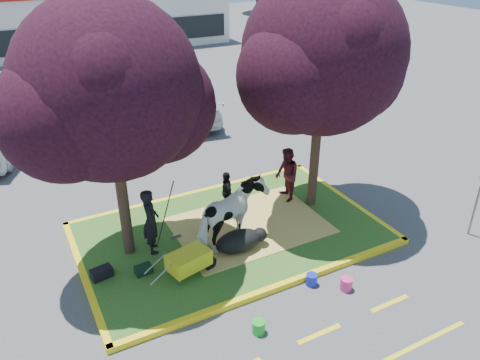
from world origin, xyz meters
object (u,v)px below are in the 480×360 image
handler (151,221)px  wheelbarrow (189,260)px  calf (239,241)px  bucket_pink (346,284)px  cow (232,216)px  bucket_blue (312,280)px  sign_post (480,189)px  bucket_green (258,327)px

handler → wheelbarrow: size_ratio=0.99×
calf → bucket_pink: 2.95m
calf → handler: size_ratio=0.71×
cow → wheelbarrow: (-1.50, -0.68, -0.43)m
handler → bucket_blue: size_ratio=6.03×
sign_post → bucket_blue: bearing=170.2°
calf → handler: (-2.00, 1.04, 0.63)m
handler → wheelbarrow: bearing=-151.8°
handler → wheelbarrow: 1.57m
sign_post → bucket_green: bearing=177.0°
handler → wheelbarrow: (0.45, -1.44, -0.43)m
bucket_green → bucket_blue: 2.06m
wheelbarrow → bucket_pink: bearing=-46.2°
wheelbarrow → sign_post: bearing=-26.6°
calf → bucket_blue: calf is taller
bucket_blue → calf: bearing=117.8°
calf → sign_post: bearing=-4.3°
wheelbarrow → bucket_green: (0.64, -2.26, -0.47)m
handler → bucket_green: 3.96m
bucket_pink → calf: bearing=123.9°
bucket_green → cow: bearing=73.8°
handler → bucket_pink: 5.12m
bucket_green → handler: bearing=106.4°
calf → bucket_pink: (1.64, -2.44, -0.27)m
sign_post → bucket_pink: sign_post is taller
wheelbarrow → bucket_pink: size_ratio=5.72×
wheelbarrow → bucket_green: 2.40m
wheelbarrow → bucket_blue: size_ratio=6.07×
handler → bucket_pink: handler is taller
cow → sign_post: sign_post is taller
calf → bucket_blue: (1.00, -1.91, -0.28)m
handler → bucket_green: size_ratio=5.91×
bucket_green → bucket_blue: bearing=21.3°
wheelbarrow → sign_post: size_ratio=0.76×
bucket_pink → bucket_green: bearing=-175.1°
handler → sign_post: sign_post is taller
handler → sign_post: size_ratio=0.75×
cow → calf: cow is taller
calf → bucket_green: (-0.91, -2.65, -0.27)m
calf → wheelbarrow: 1.61m
wheelbarrow → cow: bearing=10.8°
wheelbarrow → handler: bearing=93.9°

